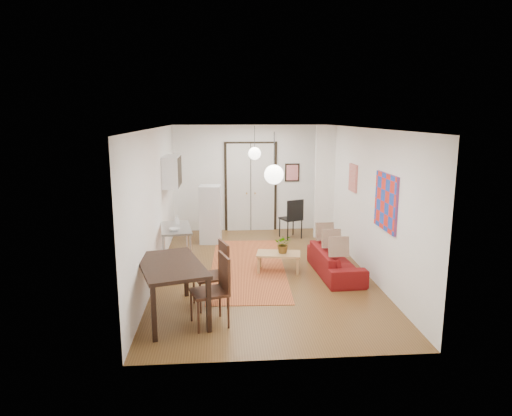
{
  "coord_description": "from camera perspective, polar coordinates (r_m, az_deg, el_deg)",
  "views": [
    {
      "loc": [
        -0.81,
        -8.91,
        3.13
      ],
      "look_at": [
        -0.09,
        0.36,
        1.25
      ],
      "focal_mm": 32.0,
      "sensor_mm": 36.0,
      "label": 1
    }
  ],
  "objects": [
    {
      "name": "dining_chair_near",
      "position": [
        7.75,
        -5.75,
        -7.44
      ],
      "size": [
        0.64,
        0.8,
        1.09
      ],
      "rotation": [
        0.0,
        0.0,
        -1.27
      ],
      "color": "#3B1C12",
      "rests_on": "floor"
    },
    {
      "name": "wall_right",
      "position": [
        9.53,
        13.44,
        0.95
      ],
      "size": [
        0.02,
        7.0,
        2.9
      ],
      "primitive_type": "cube",
      "color": "white",
      "rests_on": "floor"
    },
    {
      "name": "stub_partition",
      "position": [
        11.89,
        8.57,
        3.18
      ],
      "size": [
        0.5,
        0.1,
        2.9
      ],
      "primitive_type": "cube",
      "color": "white",
      "rests_on": "floor"
    },
    {
      "name": "wall_back",
      "position": [
        12.56,
        -0.68,
        3.74
      ],
      "size": [
        4.2,
        0.02,
        2.9
      ],
      "primitive_type": "cube",
      "color": "white",
      "rests_on": "floor"
    },
    {
      "name": "pendant_back",
      "position": [
        10.98,
        -0.18,
        6.84
      ],
      "size": [
        0.3,
        0.3,
        0.8
      ],
      "color": "white",
      "rests_on": "ceiling"
    },
    {
      "name": "black_side_chair",
      "position": [
        11.96,
        4.29,
        -0.76
      ],
      "size": [
        0.62,
        0.64,
        1.04
      ],
      "rotation": [
        0.0,
        0.0,
        3.53
      ],
      "color": "black",
      "rests_on": "floor"
    },
    {
      "name": "wall_cabinet",
      "position": [
        10.55,
        -10.46,
        4.54
      ],
      "size": [
        0.35,
        1.0,
        0.7
      ],
      "primitive_type": "cube",
      "color": "white",
      "rests_on": "wall_left"
    },
    {
      "name": "poster_back",
      "position": [
        12.63,
        4.55,
        4.44
      ],
      "size": [
        0.4,
        0.03,
        0.5
      ],
      "primitive_type": "cube",
      "color": "red",
      "rests_on": "wall_back"
    },
    {
      "name": "wall_left",
      "position": [
        9.16,
        -12.43,
        0.59
      ],
      "size": [
        0.02,
        7.0,
        2.9
      ],
      "primitive_type": "cube",
      "color": "white",
      "rests_on": "floor"
    },
    {
      "name": "print_left",
      "position": [
        11.05,
        -10.98,
        5.09
      ],
      "size": [
        0.03,
        0.44,
        0.54
      ],
      "primitive_type": "cube",
      "color": "#8D5E3A",
      "rests_on": "wall_left"
    },
    {
      "name": "floor",
      "position": [
        9.48,
        0.74,
        -7.85
      ],
      "size": [
        7.0,
        7.0,
        0.0
      ],
      "primitive_type": "plane",
      "color": "brown",
      "rests_on": "ground"
    },
    {
      "name": "sofa",
      "position": [
        9.33,
        9.89,
        -6.61
      ],
      "size": [
        0.81,
        1.87,
        0.54
      ],
      "primitive_type": "imported",
      "rotation": [
        0.0,
        0.0,
        1.62
      ],
      "color": "maroon",
      "rests_on": "floor"
    },
    {
      "name": "kitchen_counter",
      "position": [
        9.54,
        -9.93,
        -4.24
      ],
      "size": [
        0.75,
        1.25,
        0.9
      ],
      "rotation": [
        0.0,
        0.0,
        0.14
      ],
      "color": "#B0B3B5",
      "rests_on": "floor"
    },
    {
      "name": "painting_abstract",
      "position": [
        10.22,
        12.04,
        3.7
      ],
      "size": [
        0.05,
        0.5,
        0.6
      ],
      "primitive_type": "cube",
      "color": "beige",
      "rests_on": "wall_right"
    },
    {
      "name": "dining_table",
      "position": [
        7.3,
        -10.6,
        -7.55
      ],
      "size": [
        1.33,
        1.78,
        0.88
      ],
      "rotation": [
        0.0,
        0.0,
        0.3
      ],
      "color": "black",
      "rests_on": "floor"
    },
    {
      "name": "pendant_front",
      "position": [
        7.02,
        2.26,
        4.21
      ],
      "size": [
        0.3,
        0.3,
        0.8
      ],
      "color": "white",
      "rests_on": "ceiling"
    },
    {
      "name": "painting_popart",
      "position": [
        8.32,
        15.95,
        0.73
      ],
      "size": [
        0.05,
        1.0,
        1.0
      ],
      "primitive_type": "cube",
      "color": "red",
      "rests_on": "wall_right"
    },
    {
      "name": "kilim_rug",
      "position": [
        9.72,
        -1.04,
        -7.33
      ],
      "size": [
        1.69,
        4.11,
        0.01
      ],
      "primitive_type": "cube",
      "rotation": [
        0.0,
        0.0,
        -0.04
      ],
      "color": "#C66731",
      "rests_on": "floor"
    },
    {
      "name": "fridge",
      "position": [
        11.42,
        -5.72,
        -0.8
      ],
      "size": [
        0.55,
        0.55,
        1.45
      ],
      "primitive_type": "cube",
      "rotation": [
        0.0,
        0.0,
        -0.09
      ],
      "color": "silver",
      "rests_on": "floor"
    },
    {
      "name": "coffee_table",
      "position": [
        9.36,
        2.83,
        -5.94
      ],
      "size": [
        0.95,
        0.63,
        0.39
      ],
      "rotation": [
        0.0,
        0.0,
        -0.17
      ],
      "color": "tan",
      "rests_on": "floor"
    },
    {
      "name": "soap_bottle",
      "position": [
        9.68,
        -9.88,
        -1.47
      ],
      "size": [
        0.11,
        0.11,
        0.19
      ],
      "primitive_type": "imported",
      "rotation": [
        0.0,
        0.0,
        0.4
      ],
      "color": "teal",
      "rests_on": "kitchen_counter"
    },
    {
      "name": "dining_chair_far",
      "position": [
        7.09,
        -5.86,
        -9.27
      ],
      "size": [
        0.64,
        0.8,
        1.09
      ],
      "rotation": [
        0.0,
        0.0,
        -1.27
      ],
      "color": "#3B1C12",
      "rests_on": "floor"
    },
    {
      "name": "ceiling",
      "position": [
        8.95,
        0.79,
        9.95
      ],
      "size": [
        4.2,
        7.0,
        0.02
      ],
      "primitive_type": "cube",
      "color": "white",
      "rests_on": "wall_back"
    },
    {
      "name": "double_doors",
      "position": [
        12.55,
        -0.67,
        2.58
      ],
      "size": [
        1.44,
        0.06,
        2.5
      ],
      "primitive_type": "cube",
      "color": "silver",
      "rests_on": "wall_back"
    },
    {
      "name": "wall_front",
      "position": [
        5.73,
        3.94,
        -5.68
      ],
      "size": [
        4.2,
        0.02,
        2.9
      ],
      "primitive_type": "cube",
      "color": "white",
      "rests_on": "floor"
    },
    {
      "name": "bowl",
      "position": [
        9.17,
        -10.18,
        -2.65
      ],
      "size": [
        0.28,
        0.28,
        0.05
      ],
      "primitive_type": "imported",
      "rotation": [
        0.0,
        0.0,
        0.4
      ],
      "color": "silver",
      "rests_on": "kitchen_counter"
    },
    {
      "name": "potted_plant",
      "position": [
        9.31,
        3.46,
        -4.5
      ],
      "size": [
        0.39,
        0.35,
        0.38
      ],
      "primitive_type": "imported",
      "rotation": [
        0.0,
        0.0,
        -0.17
      ],
      "color": "#417032",
      "rests_on": "coffee_table"
    }
  ]
}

